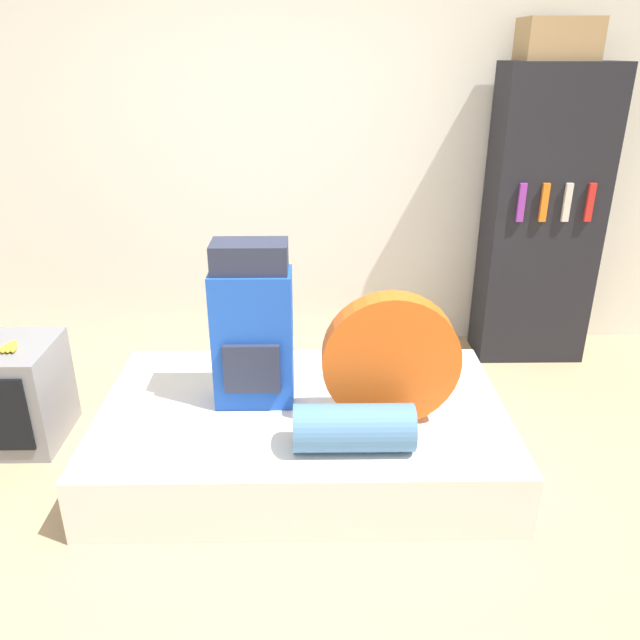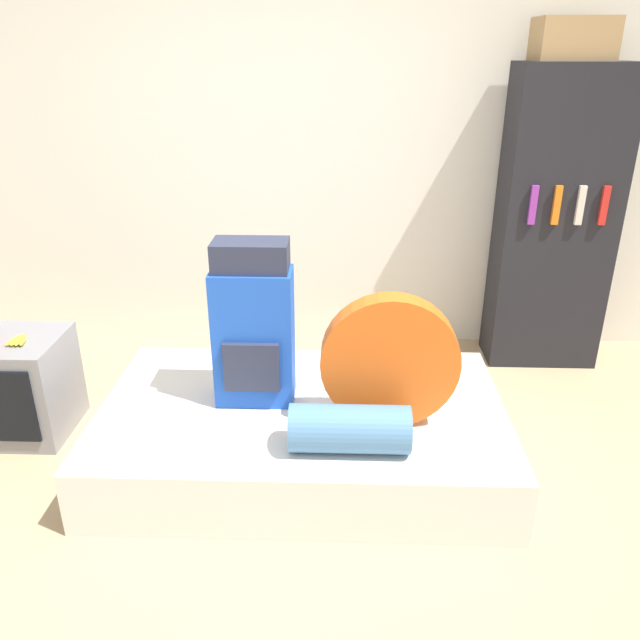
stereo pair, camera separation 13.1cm
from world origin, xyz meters
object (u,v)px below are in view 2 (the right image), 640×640
Objects in this scene: tent_bag at (390,361)px; bookshelf at (555,223)px; backpack at (253,327)px; cardboard_box at (573,39)px; sleeping_roll at (349,429)px; television at (13,386)px.

bookshelf is (1.09, 1.31, 0.30)m from tent_bag.
backpack is at bearing -146.57° from bookshelf.
cardboard_box is (1.04, 1.34, 1.33)m from tent_bag.
tent_bag reaches higher than sleeping_roll.
bookshelf is at bearing 33.43° from backpack.
sleeping_roll is 1.24× the size of cardboard_box.
backpack is at bearing -145.34° from cardboard_box.
tent_bag is at bearing -15.77° from backpack.
bookshelf reaches higher than backpack.
cardboard_box is (-0.05, 0.02, 1.03)m from bookshelf.
cardboard_box is at bearing 154.52° from bookshelf.
cardboard_box reaches higher than sleeping_roll.
tent_bag is 1.11× the size of television.
sleeping_roll is at bearing -42.30° from backpack.
backpack is at bearing 164.23° from tent_bag.
tent_bag is at bearing -9.49° from television.
tent_bag is 0.36m from sleeping_roll.
cardboard_box is at bearing 52.02° from tent_bag.
bookshelf is at bearing 50.73° from sleeping_roll.
bookshelf is (1.72, 1.14, 0.22)m from backpack.
bookshelf is (1.27, 1.55, 0.50)m from sleeping_roll.
television is at bearing -161.27° from cardboard_box.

